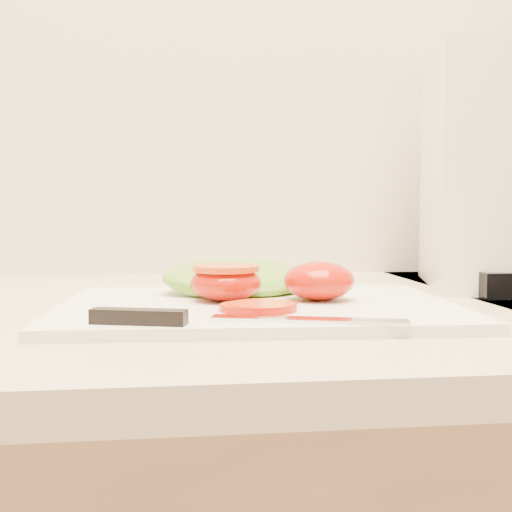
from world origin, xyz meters
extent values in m
cube|color=beige|center=(0.00, 1.98, 1.35)|extent=(4.00, 0.05, 2.70)
cube|color=#C4B699|center=(0.00, 1.68, 0.92)|extent=(3.92, 0.65, 0.03)
cube|color=white|center=(-0.09, 1.61, 0.94)|extent=(0.39, 0.29, 0.01)
ellipsoid|color=red|center=(-0.02, 1.62, 0.96)|extent=(0.07, 0.07, 0.04)
ellipsoid|color=red|center=(-0.12, 1.62, 0.96)|extent=(0.07, 0.07, 0.04)
cylinder|color=red|center=(-0.12, 1.62, 0.97)|extent=(0.07, 0.07, 0.01)
cylinder|color=#E75B1D|center=(-0.09, 1.55, 0.94)|extent=(0.06, 0.06, 0.01)
cylinder|color=#E75B1D|center=(-0.10, 1.56, 0.94)|extent=(0.05, 0.05, 0.01)
ellipsoid|color=#71AE2E|center=(-0.10, 1.69, 0.96)|extent=(0.19, 0.14, 0.03)
ellipsoid|color=#71AE2E|center=(-0.05, 1.69, 0.95)|extent=(0.12, 0.11, 0.02)
cube|color=silver|center=(-0.06, 1.49, 0.94)|extent=(0.16, 0.06, 0.00)
cube|color=black|center=(-0.20, 1.50, 0.95)|extent=(0.08, 0.04, 0.01)
cube|color=white|center=(0.27, 1.79, 1.08)|extent=(0.26, 0.29, 0.30)
camera|label=1|loc=(-0.17, 0.99, 1.03)|focal=45.00mm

